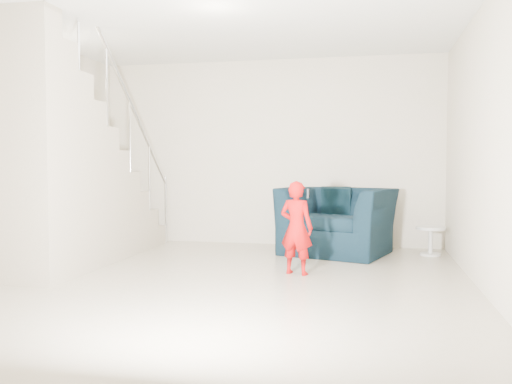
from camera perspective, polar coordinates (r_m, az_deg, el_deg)
floor at (r=5.43m, az=-4.25°, el=-9.64°), size 5.50×5.50×0.00m
ceiling at (r=5.51m, az=-4.36°, el=18.94°), size 5.50×5.50×0.00m
back_wall at (r=7.97m, az=1.26°, el=4.17°), size 5.00×0.00×5.00m
front_wall at (r=2.77m, az=-20.57°, el=6.19°), size 5.00×0.00×5.00m
right_wall at (r=5.19m, az=23.36°, el=4.56°), size 0.00×5.50×5.50m
armchair at (r=7.24m, az=8.55°, el=-3.00°), size 1.63×1.52×0.87m
toddler at (r=5.82m, az=4.27°, el=-3.78°), size 0.42×0.33×1.00m
side_table at (r=7.37m, az=17.91°, el=-4.43°), size 0.38×0.38×0.38m
staircase at (r=6.63m, az=-19.73°, el=0.75°), size 1.02×3.03×3.62m
cushion at (r=7.53m, az=8.41°, el=-0.92°), size 0.40×0.19×0.40m
throw at (r=7.25m, az=4.20°, el=-2.08°), size 0.06×0.57×0.63m
phone at (r=5.76m, az=5.53°, el=-0.15°), size 0.03×0.05×0.10m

